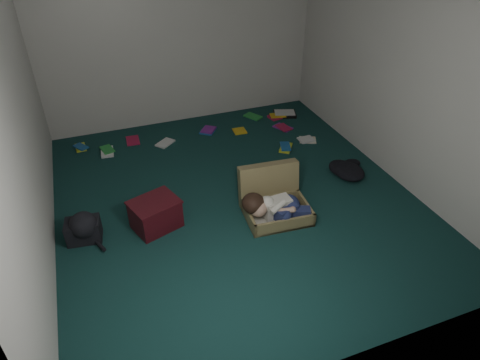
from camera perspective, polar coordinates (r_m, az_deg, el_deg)
floor at (r=5.03m, az=-0.61°, el=-2.40°), size 4.50×4.50×0.00m
wall_back at (r=6.43m, az=-8.03°, el=18.58°), size 4.50×0.00×4.50m
wall_front at (r=2.68m, az=16.27°, el=-6.82°), size 4.50×0.00×4.50m
wall_left at (r=4.20m, az=-27.44°, el=6.37°), size 0.00×4.50×4.50m
wall_right at (r=5.36m, az=20.43°, el=13.64°), size 0.00×4.50×4.50m
suitcase at (r=4.76m, az=4.51°, el=-2.66°), size 0.74×0.72×0.50m
person at (r=4.59m, az=4.70°, el=-3.58°), size 0.74×0.40×0.31m
maroon_bin at (r=4.61m, az=-11.21°, el=-4.48°), size 0.58×0.51×0.33m
backpack at (r=4.67m, az=-20.16°, el=-6.22°), size 0.47×0.39×0.25m
clothing_pile at (r=5.66m, az=14.74°, el=1.82°), size 0.47×0.40×0.14m
paper_tray at (r=6.97m, az=5.97°, el=8.78°), size 0.42×0.37×0.05m
book_scatter at (r=6.33m, az=-3.39°, el=5.99°), size 3.30×1.32×0.02m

